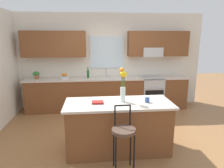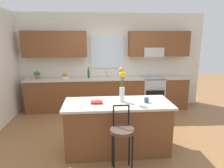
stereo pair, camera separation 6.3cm
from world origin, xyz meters
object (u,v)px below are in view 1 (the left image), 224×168
(flower_vase, at_px, (123,83))
(oven_range, at_px, (151,92))
(mug_ceramic, at_px, (147,100))
(fruit_bowl_oranges, at_px, (64,77))
(potted_plant_small, at_px, (36,75))
(bar_stool_near, at_px, (124,133))
(cookbook, at_px, (98,102))
(kitchen_island, at_px, (118,127))
(bottle_olive_oil, at_px, (88,74))

(flower_vase, bearing_deg, oven_range, 61.49)
(mug_ceramic, xyz_separation_m, fruit_bowl_oranges, (-1.72, 2.29, 0.00))
(potted_plant_small, bearing_deg, bar_stool_near, -55.44)
(mug_ceramic, bearing_deg, flower_vase, 169.49)
(bar_stool_near, distance_m, fruit_bowl_oranges, 3.11)
(fruit_bowl_oranges, height_order, potted_plant_small, potted_plant_small)
(mug_ceramic, bearing_deg, potted_plant_small, 137.11)
(mug_ceramic, height_order, cookbook, mug_ceramic)
(kitchen_island, xyz_separation_m, bottle_olive_oil, (-0.56, 2.23, 0.58))
(mug_ceramic, bearing_deg, kitchen_island, 174.41)
(oven_range, relative_size, kitchen_island, 0.49)
(fruit_bowl_oranges, distance_m, potted_plant_small, 0.74)
(oven_range, xyz_separation_m, bar_stool_near, (-1.27, -2.82, 0.18))
(fruit_bowl_oranges, bearing_deg, potted_plant_small, -179.90)
(bottle_olive_oil, bearing_deg, kitchen_island, -75.99)
(cookbook, distance_m, fruit_bowl_oranges, 2.40)
(bar_stool_near, xyz_separation_m, bottle_olive_oil, (-0.56, 2.84, 0.40))
(oven_range, xyz_separation_m, potted_plant_small, (-3.22, 0.03, 0.58))
(oven_range, relative_size, flower_vase, 1.50)
(bottle_olive_oil, bearing_deg, potted_plant_small, 179.93)
(potted_plant_small, bearing_deg, cookbook, -54.66)
(kitchen_island, bearing_deg, cookbook, -178.65)
(cookbook, bearing_deg, fruit_bowl_oranges, 110.75)
(fruit_bowl_oranges, distance_m, bottle_olive_oil, 0.66)
(bottle_olive_oil, relative_size, potted_plant_small, 1.41)
(mug_ceramic, relative_size, bottle_olive_oil, 0.30)
(flower_vase, relative_size, potted_plant_small, 2.88)
(oven_range, distance_m, bottle_olive_oil, 1.91)
(flower_vase, xyz_separation_m, fruit_bowl_oranges, (-1.30, 2.21, -0.29))
(flower_vase, bearing_deg, bar_stool_near, -97.25)
(oven_range, bearing_deg, flower_vase, -118.51)
(oven_range, height_order, flower_vase, flower_vase)
(kitchen_island, bearing_deg, bar_stool_near, -90.00)
(oven_range, xyz_separation_m, flower_vase, (-1.18, -2.18, 0.80))
(kitchen_island, xyz_separation_m, potted_plant_small, (-1.96, 2.24, 0.58))
(cookbook, bearing_deg, mug_ceramic, -2.67)
(kitchen_island, bearing_deg, bottle_olive_oil, 104.01)
(oven_range, height_order, kitchen_island, same)
(flower_vase, bearing_deg, mug_ceramic, -10.51)
(bar_stool_near, relative_size, flower_vase, 1.70)
(bar_stool_near, bearing_deg, oven_range, 65.81)
(oven_range, bearing_deg, bar_stool_near, -114.19)
(cookbook, bearing_deg, bottle_olive_oil, 94.87)
(kitchen_island, bearing_deg, flower_vase, 19.70)
(bottle_olive_oil, xyz_separation_m, potted_plant_small, (-1.40, 0.00, 0.00))
(bar_stool_near, xyz_separation_m, potted_plant_small, (-1.96, 2.84, 0.40))
(kitchen_island, bearing_deg, fruit_bowl_oranges, 118.55)
(bar_stool_near, distance_m, bottle_olive_oil, 2.92)
(flower_vase, relative_size, mug_ceramic, 6.80)
(kitchen_island, relative_size, potted_plant_small, 8.83)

